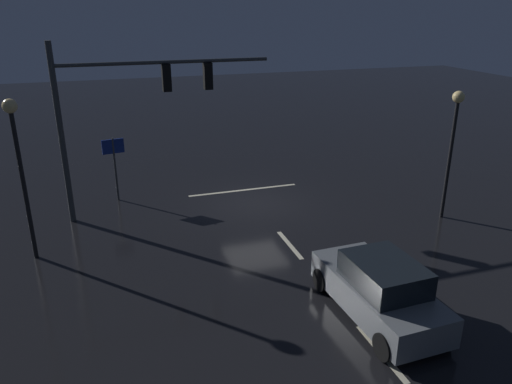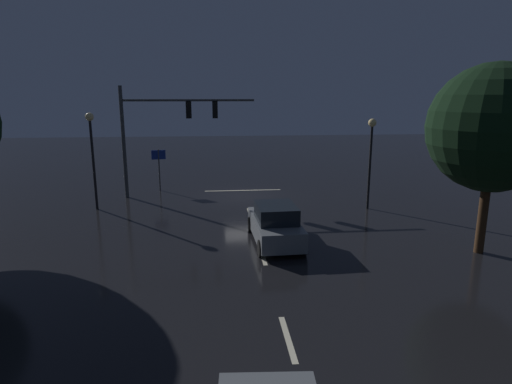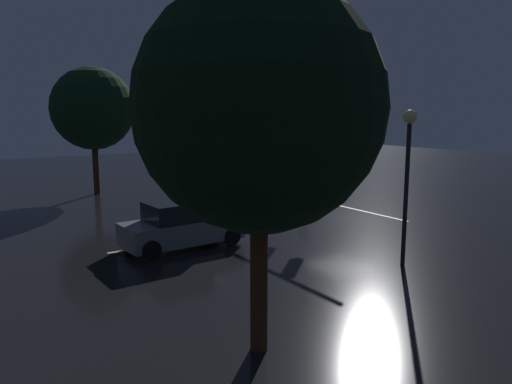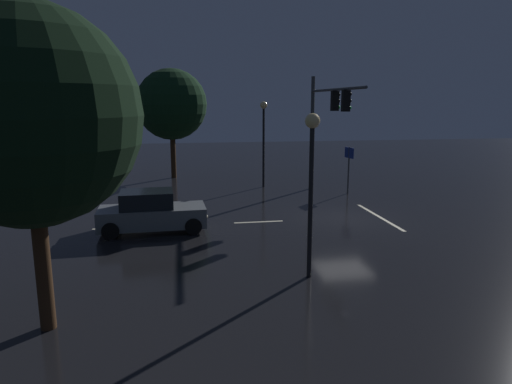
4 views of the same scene
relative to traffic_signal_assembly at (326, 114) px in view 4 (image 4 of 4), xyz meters
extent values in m
plane|color=black|center=(-4.70, 0.52, -4.58)|extent=(80.00, 80.00, 0.00)
cylinder|color=#383A3D|center=(2.54, 0.01, -1.22)|extent=(0.22, 0.22, 6.71)
cylinder|color=#383A3D|center=(-1.40, 0.01, 1.28)|extent=(7.88, 0.14, 0.14)
cube|color=black|center=(-1.40, 0.01, 0.71)|extent=(0.32, 0.36, 1.00)
sphere|color=black|center=(-1.40, -0.18, 1.03)|extent=(0.20, 0.20, 0.20)
sphere|color=black|center=(-1.40, -0.18, 0.71)|extent=(0.20, 0.20, 0.20)
sphere|color=#19F24C|center=(-1.40, -0.18, 0.39)|extent=(0.20, 0.20, 0.20)
cube|color=black|center=(-2.98, 0.01, 0.71)|extent=(0.32, 0.36, 1.00)
sphere|color=black|center=(-2.98, -0.18, 1.03)|extent=(0.20, 0.20, 0.20)
sphere|color=black|center=(-2.98, -0.18, 0.71)|extent=(0.20, 0.20, 0.20)
sphere|color=#19F24C|center=(-2.98, -0.18, 0.39)|extent=(0.20, 0.20, 0.20)
cube|color=beige|center=(-4.70, 4.52, -4.58)|extent=(0.16, 2.20, 0.01)
cube|color=beige|center=(-4.70, 10.52, -4.58)|extent=(0.16, 2.20, 0.01)
cube|color=beige|center=(-4.70, -1.19, -4.58)|extent=(5.00, 0.16, 0.01)
cube|color=slate|center=(-5.40, 9.07, -3.96)|extent=(1.98, 4.37, 0.80)
cube|color=black|center=(-5.41, 9.27, -3.22)|extent=(1.69, 2.16, 0.68)
cylinder|color=black|center=(-4.50, 7.51, -4.24)|extent=(0.25, 0.69, 0.68)
cylinder|color=black|center=(-6.18, 7.44, -4.24)|extent=(0.25, 0.69, 0.68)
cylinder|color=black|center=(-4.63, 10.70, -4.24)|extent=(0.25, 0.69, 0.68)
cylinder|color=black|center=(-6.31, 10.63, -4.24)|extent=(0.25, 0.69, 0.68)
sphere|color=#F9EFC6|center=(-4.67, 6.98, -3.91)|extent=(0.20, 0.20, 0.20)
sphere|color=#F9EFC6|center=(-5.97, 6.93, -3.91)|extent=(0.20, 0.20, 0.20)
cylinder|color=black|center=(-11.30, 4.09, -2.30)|extent=(0.14, 0.14, 4.55)
sphere|color=#F9D88C|center=(-11.30, 4.09, 0.15)|extent=(0.44, 0.44, 0.44)
cylinder|color=black|center=(3.64, 2.77, -2.15)|extent=(0.14, 0.14, 4.87)
sphere|color=#F9D88C|center=(3.64, 2.77, 0.47)|extent=(0.44, 0.44, 0.44)
cylinder|color=#383A3D|center=(0.74, -1.69, -3.21)|extent=(0.09, 0.09, 2.73)
cube|color=navy|center=(0.74, -1.69, -2.20)|extent=(0.90, 0.21, 0.60)
cylinder|color=#382314|center=(-13.40, 11.07, -3.01)|extent=(0.36, 0.36, 3.14)
sphere|color=black|center=(-13.40, 11.07, 0.39)|extent=(4.89, 4.89, 4.89)
cylinder|color=#382314|center=(8.12, 8.35, -2.95)|extent=(0.36, 0.36, 3.26)
sphere|color=black|center=(8.12, 8.35, 0.49)|extent=(4.83, 4.83, 4.83)
camera|label=1|loc=(1.16, 18.86, 3.29)|focal=34.66mm
camera|label=2|loc=(-2.91, 26.40, 1.62)|focal=30.05mm
camera|label=3|loc=(-21.26, 16.36, 0.31)|focal=34.18mm
camera|label=4|loc=(-24.05, 7.85, 0.71)|focal=31.99mm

